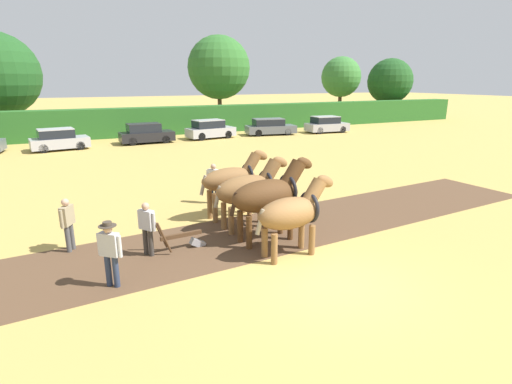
% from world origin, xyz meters
% --- Properties ---
extents(ground_plane, '(240.00, 240.00, 0.00)m').
position_xyz_m(ground_plane, '(0.00, 0.00, 0.00)').
color(ground_plane, tan).
extents(plowed_furrow_strip, '(34.61, 5.97, 0.01)m').
position_xyz_m(plowed_furrow_strip, '(-5.51, 3.34, 0.00)').
color(plowed_furrow_strip, brown).
rests_on(plowed_furrow_strip, ground).
extents(hedgerow, '(76.89, 1.89, 2.46)m').
position_xyz_m(hedgerow, '(0.00, 29.57, 1.23)').
color(hedgerow, '#286023').
rests_on(hedgerow, ground).
extents(tree_left, '(6.46, 6.46, 9.28)m').
position_xyz_m(tree_left, '(9.70, 33.54, 6.04)').
color(tree_left, brown).
rests_on(tree_left, ground).
extents(tree_center_left, '(4.81, 4.81, 7.58)m').
position_xyz_m(tree_center_left, '(25.73, 33.97, 5.15)').
color(tree_center_left, '#4C3823').
rests_on(tree_center_left, ground).
extents(tree_center, '(5.64, 5.64, 7.47)m').
position_xyz_m(tree_center, '(32.67, 32.96, 4.64)').
color(tree_center, brown).
rests_on(tree_center, ground).
extents(draft_horse_lead_left, '(2.63, 1.06, 2.30)m').
position_xyz_m(draft_horse_lead_left, '(-0.11, 1.81, 1.28)').
color(draft_horse_lead_left, brown).
rests_on(draft_horse_lead_left, ground).
extents(draft_horse_lead_right, '(2.97, 1.19, 2.58)m').
position_xyz_m(draft_horse_lead_right, '(-0.19, 3.07, 1.46)').
color(draft_horse_lead_right, '#513319').
rests_on(draft_horse_lead_right, ground).
extents(draft_horse_trail_left, '(2.83, 1.15, 2.41)m').
position_xyz_m(draft_horse_trail_left, '(-0.28, 4.33, 1.35)').
color(draft_horse_trail_left, brown).
rests_on(draft_horse_trail_left, ground).
extents(draft_horse_trail_right, '(2.77, 1.01, 2.44)m').
position_xyz_m(draft_horse_trail_right, '(-0.36, 5.59, 1.41)').
color(draft_horse_trail_right, brown).
rests_on(draft_horse_trail_right, ground).
extents(plow, '(1.51, 0.49, 1.13)m').
position_xyz_m(plow, '(-2.72, 3.53, 0.31)').
color(plow, '#4C331E').
rests_on(plow, ground).
extents(farmer_at_plow, '(0.42, 0.54, 1.56)m').
position_xyz_m(farmer_at_plow, '(-3.78, 3.55, 0.89)').
color(farmer_at_plow, '#38332D').
rests_on(farmer_at_plow, ground).
extents(farmer_beside_team, '(0.46, 0.52, 1.62)m').
position_xyz_m(farmer_beside_team, '(-0.40, 7.46, 0.94)').
color(farmer_beside_team, '#28334C').
rests_on(farmer_beside_team, ground).
extents(farmer_onlooker_left, '(0.51, 0.46, 1.65)m').
position_xyz_m(farmer_onlooker_left, '(-4.91, 2.12, 0.96)').
color(farmer_onlooker_left, '#28334C').
rests_on(farmer_onlooker_left, ground).
extents(farmer_onlooker_right, '(0.41, 0.57, 1.58)m').
position_xyz_m(farmer_onlooker_right, '(-5.77, 4.86, 0.91)').
color(farmer_onlooker_right, '#4C4C4C').
rests_on(farmer_onlooker_right, ground).
extents(parked_car_center_left, '(4.01, 2.25, 1.52)m').
position_xyz_m(parked_car_center_left, '(-5.98, 24.25, 0.73)').
color(parked_car_center_left, '#A8A8B2').
rests_on(parked_car_center_left, ground).
extents(parked_car_center, '(4.14, 1.88, 1.55)m').
position_xyz_m(parked_car_center, '(0.21, 24.83, 0.74)').
color(parked_car_center, black).
rests_on(parked_car_center, ground).
extents(parked_car_center_right, '(4.24, 2.26, 1.58)m').
position_xyz_m(parked_car_center_right, '(5.63, 25.14, 0.76)').
color(parked_car_center_right, '#A8A8B2').
rests_on(parked_car_center_right, ground).
extents(parked_car_right, '(4.69, 2.54, 1.47)m').
position_xyz_m(parked_car_right, '(11.28, 24.97, 0.71)').
color(parked_car_right, '#565B66').
rests_on(parked_car_right, ground).
extents(parked_car_far_right, '(4.08, 2.10, 1.53)m').
position_xyz_m(parked_car_far_right, '(16.89, 24.18, 0.73)').
color(parked_car_far_right, '#A8A8B2').
rests_on(parked_car_far_right, ground).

